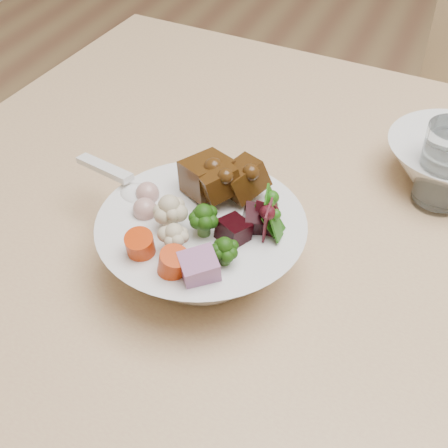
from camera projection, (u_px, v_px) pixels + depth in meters
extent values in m
cylinder|color=tan|center=(162.00, 203.00, 1.34)|extent=(0.06, 0.06, 0.68)
cylinder|color=tan|center=(363.00, 292.00, 1.30)|extent=(0.04, 0.04, 0.46)
cylinder|color=tan|center=(408.00, 191.00, 1.55)|extent=(0.04, 0.04, 0.46)
sphere|color=black|center=(204.00, 225.00, 0.61)|extent=(0.04, 0.04, 0.04)
sphere|color=beige|center=(170.00, 217.00, 0.61)|extent=(0.04, 0.04, 0.04)
cube|color=black|center=(256.00, 222.00, 0.62)|extent=(0.04, 0.04, 0.03)
cube|color=#8F5683|center=(199.00, 269.00, 0.57)|extent=(0.04, 0.05, 0.04)
cylinder|color=#C83605|center=(140.00, 247.00, 0.59)|extent=(0.03, 0.03, 0.03)
sphere|color=tan|center=(145.00, 210.00, 0.64)|extent=(0.02, 0.02, 0.02)
ellipsoid|color=white|center=(140.00, 195.00, 0.66)|extent=(0.05, 0.05, 0.02)
cube|color=white|center=(104.00, 168.00, 0.69)|extent=(0.09, 0.04, 0.02)
cylinder|color=silver|center=(446.00, 166.00, 0.72)|extent=(0.06, 0.06, 0.10)
cylinder|color=white|center=(443.00, 175.00, 0.73)|extent=(0.05, 0.05, 0.07)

